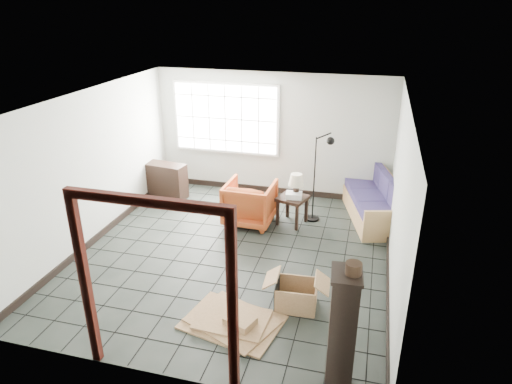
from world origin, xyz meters
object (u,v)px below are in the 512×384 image
(armchair, at_px, (250,201))
(tall_shelf, at_px, (342,332))
(futon_sofa, at_px, (375,202))
(side_table, at_px, (292,202))

(armchair, distance_m, tall_shelf, 4.13)
(futon_sofa, xyz_separation_m, tall_shelf, (-0.27, -4.41, 0.43))
(tall_shelf, bearing_deg, armchair, 114.21)
(futon_sofa, height_order, tall_shelf, tall_shelf)
(side_table, xyz_separation_m, tall_shelf, (1.22, -3.76, 0.30))
(futon_sofa, xyz_separation_m, armchair, (-2.27, -0.82, 0.13))
(futon_sofa, distance_m, armchair, 2.41)
(side_table, relative_size, tall_shelf, 0.42)
(side_table, height_order, tall_shelf, tall_shelf)
(armchair, height_order, side_table, armchair)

